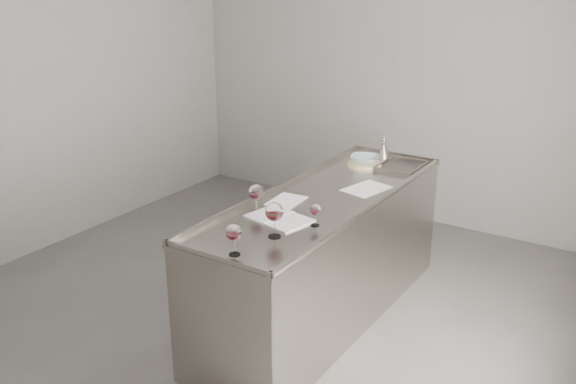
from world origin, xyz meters
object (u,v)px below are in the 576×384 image
Objects in this scene: notebook at (279,218)px; wine_funnel at (383,151)px; ceramic_bowl at (365,159)px; wine_glass_small at (315,210)px; wine_glass_middle at (274,213)px; wine_glass_right at (234,233)px; counter at (323,258)px; wine_glass_left at (256,193)px.

wine_funnel is at bearing 102.42° from notebook.
wine_glass_small is at bearing -76.66° from ceramic_bowl.
wine_glass_middle reaches higher than notebook.
wine_glass_right is 0.42× the size of notebook.
counter is 1.24m from wine_glass_right.
counter is at bearing 92.32° from wine_glass_right.
ceramic_bowl is (-0.19, 1.57, -0.11)m from wine_glass_middle.
wine_glass_middle is at bearing -85.16° from wine_funnel.
notebook is (-0.13, 0.24, -0.15)m from wine_glass_middle.
wine_glass_right is at bearing -70.23° from notebook.
notebook is 1.33m from ceramic_bowl.
wine_glass_middle is 0.31m from notebook.
counter is 10.52× the size of ceramic_bowl.
wine_glass_right is 1.31× the size of wine_glass_small.
wine_glass_right is 1.91m from ceramic_bowl.
wine_funnel is (-0.11, 2.16, -0.07)m from wine_glass_right.
wine_glass_right reaches higher than notebook.
wine_glass_middle reaches higher than wine_glass_small.
wine_glass_small is at bearing 2.66° from wine_glass_left.
counter reaches higher than notebook.
counter is at bearing 97.03° from wine_glass_middle.
wine_glass_right is at bearing -98.63° from wine_glass_middle.
counter is 12.62× the size of wine_glass_left.
wine_glass_left is at bearing -95.90° from wine_funnel.
wine_glass_left is at bearing 114.68° from wine_glass_right.
wine_glass_small is (0.11, 0.28, -0.05)m from wine_glass_middle.
notebook is (-0.24, -0.04, -0.09)m from wine_glass_small.
wine_funnel is at bearing 93.30° from counter.
wine_glass_middle is 1.13× the size of wine_funnel.
wine_glass_small is at bearing 20.16° from notebook.
wine_glass_left reaches higher than counter.
wine_glass_left is 1.04× the size of wine_glass_right.
counter is 12.62× the size of wine_funnel.
counter is at bearing 97.31° from notebook.
ceramic_bowl is 1.20× the size of wine_funnel.
notebook is at bearing -94.25° from counter.
wine_glass_middle is 1.54× the size of wine_glass_small.
wine_glass_left is 0.64m from wine_glass_right.
wine_glass_left is at bearing -177.34° from wine_glass_small.
ceramic_bowl reaches higher than notebook.
wine_glass_left is 0.23m from notebook.
ceramic_bowl is (-0.14, 1.90, -0.08)m from wine_glass_right.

